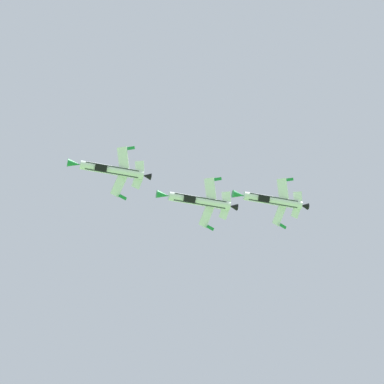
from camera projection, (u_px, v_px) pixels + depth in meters
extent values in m
cylinder|color=silver|center=(112.00, 170.00, 130.79)|extent=(12.12, 3.13, 1.70)
cube|color=#2D3338|center=(112.00, 170.00, 130.33)|extent=(10.15, 2.35, 1.42)
cone|color=#197A38|center=(74.00, 164.00, 129.28)|extent=(2.57, 1.84, 1.56)
cone|color=black|center=(147.00, 176.00, 132.21)|extent=(1.75, 1.54, 1.36)
ellipsoid|color=#192333|center=(98.00, 168.00, 130.85)|extent=(3.36, 1.90, 1.53)
cube|color=black|center=(101.00, 168.00, 129.54)|extent=(2.34, 1.57, 1.38)
cube|color=silver|center=(123.00, 158.00, 131.24)|extent=(2.69, 3.07, 3.57)
cube|color=#197A38|center=(131.00, 148.00, 131.63)|extent=(1.67, 1.06, 0.60)
cube|color=silver|center=(119.00, 185.00, 130.88)|extent=(3.02, 3.18, 3.57)
cube|color=#197A38|center=(123.00, 197.00, 130.97)|extent=(1.60, 1.34, 0.60)
cube|color=silver|center=(140.00, 167.00, 131.96)|extent=(2.00, 1.78, 1.90)
cube|color=silver|center=(137.00, 183.00, 131.75)|extent=(2.16, 2.03, 1.90)
cube|color=#197A38|center=(136.00, 175.00, 133.56)|extent=(2.85, 2.55, 1.65)
cylinder|color=silver|center=(199.00, 201.00, 131.75)|extent=(12.12, 3.13, 1.70)
cube|color=#2D3338|center=(200.00, 201.00, 131.30)|extent=(10.14, 2.32, 1.43)
cone|color=#197A38|center=(163.00, 195.00, 130.25)|extent=(2.57, 1.84, 1.56)
cone|color=black|center=(233.00, 207.00, 133.17)|extent=(1.75, 1.54, 1.36)
ellipsoid|color=#192333|center=(185.00, 199.00, 131.82)|extent=(3.36, 1.89, 1.52)
cube|color=black|center=(189.00, 199.00, 130.51)|extent=(2.34, 1.56, 1.38)
cube|color=silver|center=(210.00, 189.00, 132.29)|extent=(2.66, 2.98, 3.63)
cube|color=#197A38|center=(217.00, 179.00, 132.72)|extent=(1.67, 1.05, 0.60)
cube|color=silver|center=(206.00, 216.00, 131.78)|extent=(2.97, 3.11, 3.63)
cube|color=#197A38|center=(210.00, 228.00, 131.81)|extent=(1.60, 1.33, 0.60)
cube|color=silver|center=(226.00, 197.00, 132.98)|extent=(1.99, 1.73, 1.93)
cube|color=silver|center=(224.00, 213.00, 132.68)|extent=(2.13, 1.99, 1.93)
cube|color=#197A38|center=(221.00, 205.00, 134.52)|extent=(2.86, 2.58, 1.59)
cylinder|color=silver|center=(273.00, 201.00, 137.55)|extent=(12.12, 3.13, 1.70)
cube|color=#2D3338|center=(273.00, 200.00, 137.09)|extent=(10.14, 2.33, 1.43)
cone|color=#197A38|center=(238.00, 195.00, 136.04)|extent=(2.57, 1.84, 1.56)
cone|color=black|center=(304.00, 206.00, 138.97)|extent=(1.75, 1.54, 1.36)
ellipsoid|color=#192333|center=(259.00, 199.00, 137.61)|extent=(3.36, 1.90, 1.52)
cube|color=black|center=(264.00, 199.00, 136.31)|extent=(2.34, 1.56, 1.38)
cube|color=silver|center=(283.00, 189.00, 138.06)|extent=(2.67, 3.00, 3.62)
cube|color=#197A38|center=(289.00, 180.00, 138.49)|extent=(1.67, 1.05, 0.60)
cube|color=silver|center=(279.00, 215.00, 137.58)|extent=(2.98, 3.12, 3.62)
cube|color=#197A38|center=(283.00, 226.00, 137.63)|extent=(1.60, 1.33, 0.60)
cube|color=silver|center=(298.00, 197.00, 138.76)|extent=(1.99, 1.74, 1.92)
cube|color=silver|center=(296.00, 212.00, 138.48)|extent=(2.14, 2.00, 1.92)
cube|color=#197A38|center=(292.00, 205.00, 140.32)|extent=(2.85, 2.58, 1.60)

